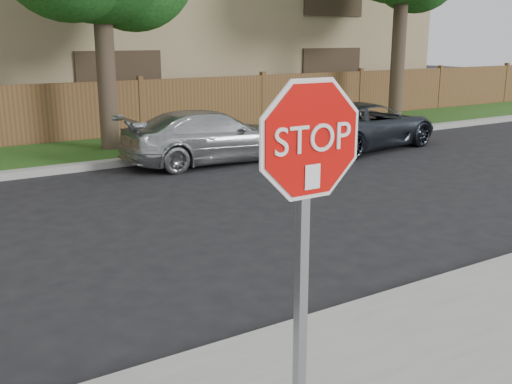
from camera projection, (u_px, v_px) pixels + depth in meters
ground at (207, 355)px, 5.30m from camera, size 90.00×90.00×0.00m
far_curb at (16, 174)px, 11.94m from camera, size 70.00×0.30×0.15m
grass_strip at (1, 161)px, 13.30m from camera, size 70.00×3.00×0.12m
stop_sign at (308, 192)px, 3.60m from camera, size 1.01×0.13×2.55m
sedan_right at (211, 137)px, 13.30m from camera, size 4.07×1.73×1.17m
sedan_far_right at (365, 125)px, 15.09m from camera, size 4.40×2.50×1.16m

